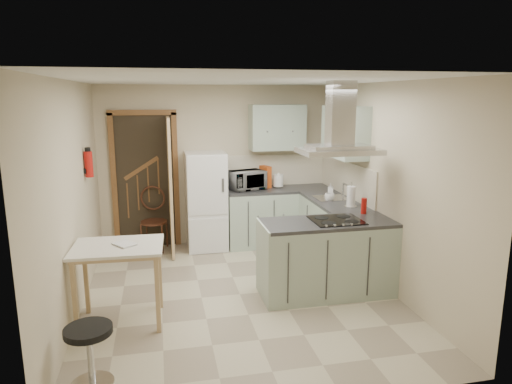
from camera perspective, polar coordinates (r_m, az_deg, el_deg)
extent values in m
plane|color=#BDB393|center=(5.61, -2.03, -12.65)|extent=(4.20, 4.20, 0.00)
plane|color=silver|center=(5.11, -2.24, 13.79)|extent=(4.20, 4.20, 0.00)
plane|color=#C3B597|center=(7.26, -5.01, 3.31)|extent=(3.60, 0.00, 3.60)
plane|color=#C3B597|center=(5.23, -21.96, -0.92)|extent=(0.00, 4.20, 4.20)
plane|color=#C3B597|center=(5.80, 15.67, 0.71)|extent=(0.00, 4.20, 4.20)
cube|color=brown|center=(7.22, -13.65, 1.35)|extent=(1.10, 0.12, 2.10)
cube|color=white|center=(7.04, -6.25, -1.13)|extent=(0.60, 0.60, 1.50)
cube|color=#9EB2A0|center=(7.25, 0.59, -3.13)|extent=(1.08, 0.60, 0.90)
cube|color=#9EB2A0|center=(6.86, 8.72, -4.15)|extent=(0.60, 1.95, 0.90)
cube|color=beige|center=(7.44, 2.37, 2.78)|extent=(1.68, 0.02, 0.50)
cube|color=#9EB2A0|center=(7.21, 2.67, 8.07)|extent=(0.85, 0.35, 0.70)
cube|color=#9EB2A0|center=(6.41, 11.04, 7.39)|extent=(0.35, 0.90, 0.70)
cube|color=#9EB2A0|center=(5.54, 8.87, -8.10)|extent=(1.55, 0.65, 0.90)
cube|color=black|center=(5.44, 10.02, -3.48)|extent=(0.58, 0.50, 0.01)
cube|color=silver|center=(5.28, 10.33, 5.06)|extent=(0.90, 0.55, 0.10)
cube|color=silver|center=(6.59, 9.38, -0.75)|extent=(0.45, 0.40, 0.01)
cylinder|color=#B2140F|center=(6.05, -20.19, 3.27)|extent=(0.10, 0.10, 0.32)
cube|color=tan|center=(5.02, -16.61, -10.99)|extent=(0.93, 0.71, 0.84)
cube|color=#4D2119|center=(7.15, -12.66, -3.68)|extent=(0.48, 0.48, 0.89)
cylinder|color=black|center=(4.17, -20.01, -18.69)|extent=(0.42, 0.42, 0.52)
imported|color=black|center=(7.10, -1.14, 1.49)|extent=(0.61, 0.50, 0.29)
cylinder|color=white|center=(7.26, 2.81, 1.46)|extent=(0.16, 0.16, 0.23)
cube|color=#C94C17|center=(7.29, 1.19, 1.95)|extent=(0.16, 0.24, 0.34)
imported|color=#B7B9C4|center=(6.83, 9.30, 0.38)|extent=(0.10, 0.10, 0.17)
cylinder|color=white|center=(6.11, 11.80, -0.52)|extent=(0.13, 0.13, 0.29)
imported|color=silver|center=(6.41, 9.18, -0.66)|extent=(0.15, 0.15, 0.11)
cylinder|color=red|center=(5.81, 13.33, -1.70)|extent=(0.07, 0.07, 0.20)
imported|color=maroon|center=(4.81, -16.98, -6.01)|extent=(0.27, 0.28, 0.10)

